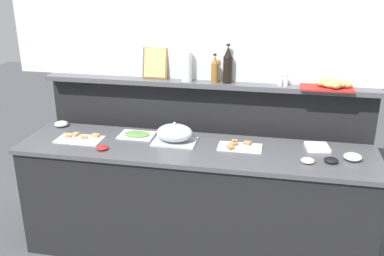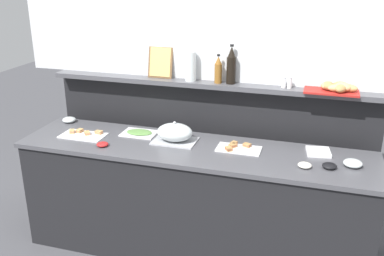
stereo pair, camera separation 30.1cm
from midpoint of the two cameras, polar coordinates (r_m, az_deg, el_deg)
The scene contains 21 objects.
ground_plane at distance 4.27m, azimuth -0.18°, elevation -11.07°, with size 12.00×12.00×0.00m, color #4C4C51.
buffet_counter at distance 3.53m, azimuth -2.15°, elevation -9.60°, with size 2.74×0.66×0.93m.
back_ledge_unit at distance 3.86m, azimuth -0.47°, elevation -2.89°, with size 2.78×0.22×1.34m.
upper_wall_panel at distance 3.58m, azimuth -0.45°, elevation 16.24°, with size 3.38×0.08×1.26m, color silver.
sandwich_platter_side at distance 3.32m, azimuth 3.60°, elevation -2.46°, with size 0.33×0.18×0.04m.
sandwich_platter_rear at distance 3.62m, azimuth -16.83°, elevation -1.37°, with size 0.36×0.20×0.04m.
cold_cuts_platter at distance 3.60m, azimuth -9.63°, elevation -0.92°, with size 0.29×0.21×0.02m.
serving_cloche at distance 3.40m, azimuth -4.83°, elevation -0.79°, with size 0.34×0.24×0.17m.
glass_bowl_large at distance 3.96m, azimuth -18.87°, elevation 0.46°, with size 0.12×0.12×0.05m.
glass_bowl_medium at distance 3.26m, azimuth 17.87°, elevation -3.69°, with size 0.13×0.13×0.05m.
condiment_bowl_teal at distance 3.14m, azimuth 12.30°, elevation -4.24°, with size 0.10×0.10×0.03m, color silver.
condiment_bowl_red at distance 3.18m, azimuth 15.23°, elevation -4.15°, with size 0.10×0.10×0.04m, color black.
condiment_bowl_dark at distance 3.38m, azimuth -14.21°, elevation -2.56°, with size 0.09×0.09×0.03m, color red.
napkin_stack at distance 3.39m, azimuth 13.67°, elevation -2.50°, with size 0.17×0.17×0.02m, color white.
wine_bottle_dark at distance 3.53m, azimuth 2.26°, elevation 8.17°, with size 0.08×0.08×0.32m.
vinegar_bottle_amber at distance 3.54m, azimuth 0.55°, elevation 7.61°, with size 0.06×0.06×0.24m.
salt_shaker at distance 3.50m, azimuth 9.09°, elevation 6.16°, with size 0.03×0.03×0.09m.
pepper_shaker at distance 3.50m, azimuth 9.81°, elevation 6.11°, with size 0.03×0.03×0.09m.
bread_basket at distance 3.50m, azimuth 15.48°, elevation 5.51°, with size 0.40×0.27×0.08m.
framed_picture at distance 3.70m, azimuth -7.22°, elevation 8.47°, with size 0.21×0.07×0.27m.
water_carafe at distance 3.59m, azimuth -3.14°, elevation 8.04°, with size 0.09×0.09×0.24m, color silver.
Camera 1 is at (0.58, -3.00, 2.24)m, focal length 40.69 mm.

